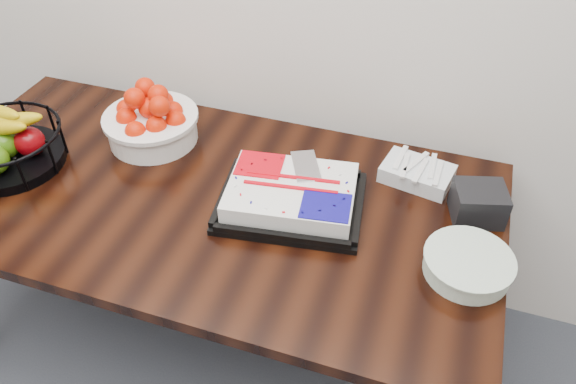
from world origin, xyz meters
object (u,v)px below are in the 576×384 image
(table, at_px, (205,214))
(cake_tray, at_px, (291,196))
(napkin_box, at_px, (478,203))
(fruit_basket, at_px, (5,143))
(plate_stack, at_px, (468,265))
(tangerine_bowl, at_px, (150,118))

(table, distance_m, cake_tray, 0.31)
(table, relative_size, napkin_box, 12.64)
(fruit_basket, bearing_deg, cake_tray, 5.80)
(napkin_box, bearing_deg, plate_stack, -91.47)
(cake_tray, height_order, fruit_basket, fruit_basket)
(cake_tray, height_order, plate_stack, cake_tray)
(table, height_order, fruit_basket, fruit_basket)
(cake_tray, relative_size, fruit_basket, 1.27)
(tangerine_bowl, bearing_deg, table, -36.74)
(table, height_order, plate_stack, plate_stack)
(cake_tray, bearing_deg, napkin_box, 13.74)
(fruit_basket, height_order, plate_stack, fruit_basket)
(plate_stack, bearing_deg, tangerine_bowl, 165.78)
(table, xyz_separation_m, cake_tray, (0.28, 0.03, 0.13))
(cake_tray, xyz_separation_m, napkin_box, (0.52, 0.13, 0.01))
(table, relative_size, tangerine_bowl, 5.66)
(plate_stack, xyz_separation_m, napkin_box, (0.01, 0.23, 0.02))
(tangerine_bowl, bearing_deg, fruit_basket, -144.57)
(tangerine_bowl, xyz_separation_m, napkin_box, (1.07, -0.04, -0.04))
(fruit_basket, bearing_deg, table, 5.36)
(table, distance_m, tangerine_bowl, 0.38)
(table, bearing_deg, plate_stack, -4.73)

